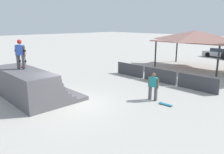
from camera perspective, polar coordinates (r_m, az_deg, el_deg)
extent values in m
plane|color=#ADA8A0|center=(12.67, -10.73, -7.03)|extent=(160.00, 160.00, 0.00)
cube|color=#565459|center=(14.56, -18.42, -4.29)|extent=(5.43, 3.63, 0.22)
cube|color=#565459|center=(14.33, -20.05, -3.77)|extent=(5.43, 2.76, 0.22)
cube|color=#565459|center=(14.21, -20.70, -3.03)|extent=(5.43, 2.45, 0.22)
cube|color=#565459|center=(14.11, -21.18, -2.24)|extent=(5.43, 2.23, 0.22)
cube|color=#565459|center=(14.02, -21.54, -1.41)|extent=(5.43, 2.08, 0.22)
cube|color=#565459|center=(13.95, -21.83, -0.57)|extent=(5.43, 1.97, 0.22)
cube|color=#565459|center=(13.89, -22.05, 0.30)|extent=(5.43, 1.90, 0.22)
cube|color=#565459|center=(13.83, -22.21, 1.19)|extent=(5.43, 1.85, 0.22)
cylinder|color=silver|center=(14.17, -18.83, 2.07)|extent=(5.33, 0.07, 0.07)
cube|color=#4C4C51|center=(14.04, -22.01, 3.61)|extent=(0.22, 0.22, 0.85)
cube|color=black|center=(14.06, -21.95, 3.83)|extent=(0.24, 0.23, 0.12)
cube|color=#4C4C51|center=(14.26, -23.22, 3.64)|extent=(0.22, 0.22, 0.85)
cube|color=black|center=(14.27, -23.16, 3.86)|extent=(0.24, 0.23, 0.12)
cube|color=blue|center=(14.05, -22.89, 6.52)|extent=(0.51, 0.44, 0.60)
cylinder|color=brown|center=(13.89, -21.92, 6.34)|extent=(0.16, 0.16, 0.60)
cylinder|color=black|center=(13.89, -21.92, 6.39)|extent=(0.23, 0.23, 0.09)
cylinder|color=brown|center=(14.23, -23.80, 6.32)|extent=(0.16, 0.16, 0.60)
cylinder|color=black|center=(14.23, -23.80, 6.37)|extent=(0.23, 0.23, 0.09)
sphere|color=brown|center=(14.01, -23.06, 8.35)|extent=(0.23, 0.23, 0.23)
sphere|color=#B21919|center=(14.01, -23.07, 8.47)|extent=(0.26, 0.26, 0.26)
cylinder|color=silver|center=(14.59, -21.78, 2.39)|extent=(0.06, 0.04, 0.05)
cylinder|color=silver|center=(14.53, -22.26, 2.30)|extent=(0.06, 0.04, 0.05)
cylinder|color=silver|center=(15.00, -22.66, 2.59)|extent=(0.06, 0.04, 0.05)
cylinder|color=silver|center=(14.93, -23.13, 2.51)|extent=(0.06, 0.04, 0.05)
cube|color=#B22323|center=(14.76, -22.47, 2.58)|extent=(0.77, 0.29, 0.02)
cube|color=#B22323|center=(14.45, -21.82, 2.50)|extent=(0.11, 0.21, 0.02)
cube|color=#4C4C51|center=(13.29, 9.92, -4.12)|extent=(0.18, 0.18, 0.82)
cube|color=#4C4C51|center=(13.16, 11.35, -4.37)|extent=(0.18, 0.18, 0.82)
cube|color=teal|center=(13.03, 10.77, -1.31)|extent=(0.48, 0.31, 0.58)
cylinder|color=brown|center=(13.14, 9.65, -1.33)|extent=(0.13, 0.13, 0.58)
cylinder|color=brown|center=(12.94, 11.88, -1.68)|extent=(0.13, 0.13, 0.58)
sphere|color=brown|center=(12.92, 10.86, 0.57)|extent=(0.23, 0.23, 0.23)
cylinder|color=red|center=(12.73, 12.79, -6.91)|extent=(0.05, 0.03, 0.05)
cylinder|color=red|center=(12.84, 13.10, -6.74)|extent=(0.05, 0.03, 0.05)
cylinder|color=red|center=(12.52, 14.69, -7.37)|extent=(0.05, 0.03, 0.05)
cylinder|color=red|center=(12.64, 14.99, -7.19)|extent=(0.05, 0.03, 0.05)
cube|color=teal|center=(12.67, 13.89, -6.91)|extent=(0.78, 0.26, 0.02)
cube|color=teal|center=(12.82, 12.50, -6.49)|extent=(0.11, 0.21, 0.02)
cube|color=#3D3D42|center=(19.19, 4.76, 1.93)|extent=(2.87, 0.12, 1.05)
cube|color=#3D3D42|center=(17.37, 12.31, 0.40)|extent=(2.87, 0.12, 1.05)
cube|color=#3D3D42|center=(15.93, 21.43, -1.46)|extent=(2.87, 0.12, 1.05)
cylinder|color=#2D2D33|center=(23.56, 11.29, 5.91)|extent=(0.16, 0.16, 2.67)
cylinder|color=#2D2D33|center=(20.62, 25.94, 3.70)|extent=(0.16, 0.16, 2.67)
cylinder|color=#2D2D33|center=(27.14, 16.53, 6.62)|extent=(0.16, 0.16, 2.67)
cube|color=#9E6B60|center=(23.65, 20.89, 8.70)|extent=(7.51, 5.02, 0.10)
pyramid|color=#9E6B60|center=(23.62, 21.01, 10.07)|extent=(7.36, 4.92, 1.04)
cube|color=#A8AAAF|center=(32.95, 26.38, 5.43)|extent=(4.34, 1.96, 0.62)
cube|color=#283342|center=(32.94, 26.30, 6.38)|extent=(2.05, 1.54, 0.46)
cube|color=#A8AAAF|center=(32.91, 26.34, 6.78)|extent=(1.96, 1.50, 0.04)
cylinder|color=black|center=(34.19, 24.90, 5.56)|extent=(0.65, 0.24, 0.64)
cylinder|color=black|center=(32.83, 23.74, 5.38)|extent=(0.65, 0.24, 0.64)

